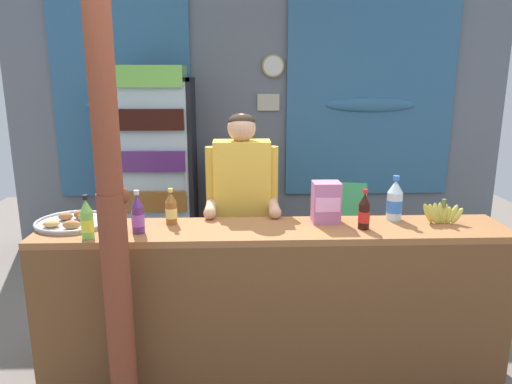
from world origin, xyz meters
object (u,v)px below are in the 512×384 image
(stall_counter, at_px, (275,295))
(bottle_shelf_rack, at_px, (235,198))
(banana_bunch, at_px, (442,214))
(snack_box_wafer, at_px, (326,202))
(soda_bottle_water, at_px, (395,201))
(soda_bottle_cola, at_px, (364,212))
(soda_bottle_iced_tea, at_px, (171,209))
(soda_bottle_lime_soda, at_px, (87,220))
(shopkeeper, at_px, (242,201))
(pastry_tray, at_px, (73,221))
(soda_bottle_grape_soda, at_px, (138,215))
(plastic_lawn_chair, at_px, (343,216))
(timber_post, at_px, (111,204))
(drink_fridge, at_px, (157,156))

(stall_counter, distance_m, bottle_shelf_rack, 2.35)
(banana_bunch, bearing_deg, snack_box_wafer, 175.02)
(soda_bottle_water, distance_m, soda_bottle_cola, 0.30)
(soda_bottle_iced_tea, height_order, soda_bottle_lime_soda, soda_bottle_lime_soda)
(shopkeeper, xyz_separation_m, soda_bottle_cola, (0.71, -0.50, 0.06))
(soda_bottle_water, relative_size, soda_bottle_cola, 1.18)
(bottle_shelf_rack, height_order, soda_bottle_iced_tea, soda_bottle_iced_tea)
(pastry_tray, bearing_deg, banana_bunch, -1.56)
(soda_bottle_grape_soda, bearing_deg, plastic_lawn_chair, 49.15)
(soda_bottle_water, bearing_deg, soda_bottle_cola, -143.17)
(plastic_lawn_chair, height_order, snack_box_wafer, snack_box_wafer)
(soda_bottle_water, height_order, soda_bottle_cola, soda_bottle_water)
(soda_bottle_grape_soda, distance_m, banana_bunch, 1.83)
(soda_bottle_water, relative_size, soda_bottle_lime_soda, 1.13)
(soda_bottle_lime_soda, bearing_deg, timber_post, -48.39)
(soda_bottle_iced_tea, height_order, snack_box_wafer, snack_box_wafer)
(plastic_lawn_chair, bearing_deg, banana_bunch, -83.38)
(bottle_shelf_rack, relative_size, soda_bottle_grape_soda, 4.36)
(drink_fridge, xyz_separation_m, soda_bottle_cola, (1.56, -2.14, 0.01))
(timber_post, relative_size, soda_bottle_water, 9.08)
(bottle_shelf_rack, height_order, banana_bunch, banana_bunch)
(soda_bottle_water, relative_size, snack_box_wafer, 1.12)
(soda_bottle_cola, height_order, banana_bunch, soda_bottle_cola)
(shopkeeper, bearing_deg, soda_bottle_iced_tea, -140.65)
(shopkeeper, bearing_deg, plastic_lawn_chair, 53.01)
(soda_bottle_cola, relative_size, banana_bunch, 0.89)
(drink_fridge, distance_m, banana_bunch, 2.91)
(timber_post, relative_size, bottle_shelf_rack, 2.33)
(timber_post, height_order, soda_bottle_grape_soda, timber_post)
(soda_bottle_iced_tea, distance_m, snack_box_wafer, 0.95)
(soda_bottle_grape_soda, relative_size, pastry_tray, 0.56)
(bottle_shelf_rack, distance_m, soda_bottle_lime_soda, 2.57)
(timber_post, bearing_deg, soda_bottle_lime_soda, 131.61)
(shopkeeper, xyz_separation_m, soda_bottle_lime_soda, (-0.86, -0.61, 0.06))
(shopkeeper, height_order, snack_box_wafer, shopkeeper)
(soda_bottle_water, relative_size, pastry_tray, 0.63)
(banana_bunch, bearing_deg, bottle_shelf_rack, 120.35)
(soda_bottle_lime_soda, bearing_deg, drink_fridge, 89.54)
(soda_bottle_water, bearing_deg, drink_fridge, 132.52)
(stall_counter, relative_size, soda_bottle_water, 9.94)
(plastic_lawn_chair, bearing_deg, bottle_shelf_rack, 158.21)
(stall_counter, height_order, soda_bottle_lime_soda, soda_bottle_lime_soda)
(soda_bottle_grape_soda, xyz_separation_m, banana_bunch, (1.82, 0.11, -0.05))
(timber_post, bearing_deg, drink_fridge, 94.20)
(bottle_shelf_rack, height_order, plastic_lawn_chair, bottle_shelf_rack)
(shopkeeper, distance_m, banana_bunch, 1.29)
(shopkeeper, relative_size, soda_bottle_grape_soda, 6.37)
(stall_counter, relative_size, soda_bottle_iced_tea, 12.64)
(drink_fridge, bearing_deg, stall_counter, -64.84)
(snack_box_wafer, bearing_deg, drink_fridge, 124.31)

